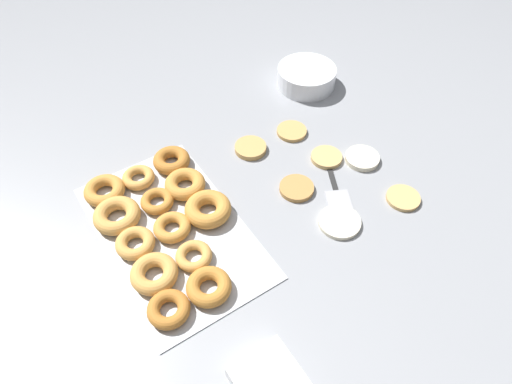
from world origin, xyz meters
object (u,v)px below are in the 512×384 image
at_px(pancake_4, 292,131).
at_px(batter_bowl, 306,77).
at_px(pancake_0, 326,157).
at_px(pancake_1, 340,222).
at_px(pancake_3, 363,159).
at_px(pancake_5, 249,149).
at_px(pancake_2, 403,198).
at_px(container_stack, 269,381).
at_px(spatula, 338,198).
at_px(pancake_6, 297,188).
at_px(donut_tray, 164,223).

xyz_separation_m(pancake_4, batter_bowl, (-0.16, 0.17, 0.03)).
bearing_deg(pancake_4, pancake_0, 6.42).
distance_m(pancake_1, pancake_3, 0.23).
distance_m(pancake_3, batter_bowl, 0.37).
distance_m(pancake_0, pancake_5, 0.21).
bearing_deg(batter_bowl, pancake_2, -9.55).
height_order(pancake_0, pancake_4, pancake_0).
height_order(container_stack, spatula, container_stack).
bearing_deg(pancake_1, pancake_5, -172.16).
distance_m(pancake_6, donut_tray, 0.34).
relative_size(pancake_1, batter_bowl, 0.56).
distance_m(pancake_0, batter_bowl, 0.34).
relative_size(donut_tray, container_stack, 4.33).
bearing_deg(pancake_1, pancake_4, 163.44).
bearing_deg(batter_bowl, spatula, -27.51).
xyz_separation_m(pancake_4, donut_tray, (0.11, -0.46, 0.01)).
xyz_separation_m(pancake_1, pancake_5, (-0.33, -0.05, 0.00)).
bearing_deg(pancake_6, pancake_2, 49.91).
bearing_deg(pancake_4, pancake_2, 13.53).
xyz_separation_m(pancake_0, pancake_2, (0.22, 0.07, -0.00)).
height_order(pancake_6, donut_tray, donut_tray).
relative_size(pancake_1, donut_tray, 0.20).
distance_m(pancake_0, pancake_6, 0.14).
height_order(pancake_2, pancake_5, pancake_5).
distance_m(pancake_2, container_stack, 0.57).
distance_m(pancake_5, batter_bowl, 0.35).
bearing_deg(pancake_0, spatula, -26.81).
bearing_deg(pancake_4, pancake_1, -16.56).
bearing_deg(pancake_5, pancake_0, 47.97).
height_order(pancake_2, donut_tray, donut_tray).
height_order(pancake_5, donut_tray, donut_tray).
relative_size(pancake_5, container_stack, 0.75).
relative_size(pancake_4, container_stack, 0.73).
distance_m(pancake_4, donut_tray, 0.47).
distance_m(donut_tray, spatula, 0.44).
bearing_deg(pancake_1, pancake_6, -171.23).
relative_size(pancake_1, pancake_3, 1.11).
bearing_deg(batter_bowl, container_stack, -41.60).
relative_size(donut_tray, batter_bowl, 2.77).
bearing_deg(pancake_6, donut_tray, -103.05).
bearing_deg(pancake_5, container_stack, -29.42).
relative_size(pancake_5, batter_bowl, 0.48).
bearing_deg(pancake_4, pancake_5, -91.80).
height_order(pancake_2, pancake_3, pancake_3).
xyz_separation_m(pancake_1, pancake_6, (-0.14, -0.02, 0.00)).
bearing_deg(batter_bowl, pancake_4, -47.25).
bearing_deg(container_stack, batter_bowl, 138.40).
xyz_separation_m(pancake_1, pancake_4, (-0.33, 0.10, -0.00)).
bearing_deg(container_stack, pancake_6, 137.27).
bearing_deg(spatula, pancake_1, -11.18).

